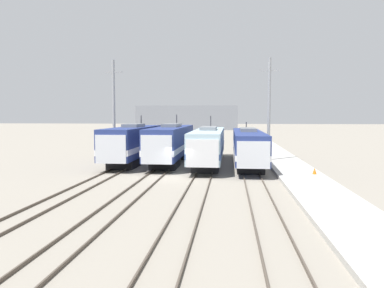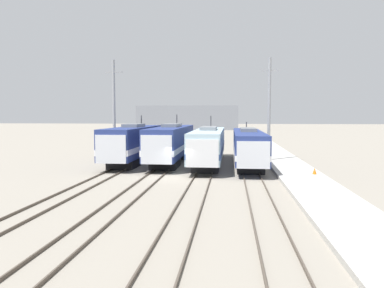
{
  "view_description": "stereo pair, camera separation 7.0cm",
  "coord_description": "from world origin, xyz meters",
  "px_view_note": "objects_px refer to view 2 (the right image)",
  "views": [
    {
      "loc": [
        4.41,
        -31.52,
        5.32
      ],
      "look_at": [
        0.87,
        3.18,
        2.63
      ],
      "focal_mm": 35.0,
      "sensor_mm": 36.0,
      "label": 1
    },
    {
      "loc": [
        4.48,
        -31.51,
        5.32
      ],
      "look_at": [
        0.87,
        3.18,
        2.63
      ],
      "focal_mm": 35.0,
      "sensor_mm": 36.0,
      "label": 2
    }
  ],
  "objects_px": {
    "catenary_tower_right": "(269,109)",
    "catenary_tower_left": "(114,109)",
    "traffic_cone": "(315,171)",
    "locomotive_center_right": "(208,145)",
    "locomotive_far_left": "(133,143)",
    "locomotive_far_right": "(248,146)",
    "locomotive_center_left": "(171,143)"
  },
  "relations": [
    {
      "from": "catenary_tower_right",
      "to": "catenary_tower_left",
      "type": "bearing_deg",
      "value": 180.0
    },
    {
      "from": "traffic_cone",
      "to": "locomotive_center_right",
      "type": "bearing_deg",
      "value": 142.29
    },
    {
      "from": "locomotive_far_left",
      "to": "locomotive_far_right",
      "type": "relative_size",
      "value": 0.83
    },
    {
      "from": "locomotive_far_left",
      "to": "catenary_tower_right",
      "type": "xyz_separation_m",
      "value": [
        15.05,
        2.29,
        3.79
      ]
    },
    {
      "from": "locomotive_center_left",
      "to": "locomotive_far_left",
      "type": "bearing_deg",
      "value": -172.59
    },
    {
      "from": "locomotive_center_left",
      "to": "catenary_tower_left",
      "type": "height_order",
      "value": "catenary_tower_left"
    },
    {
      "from": "catenary_tower_left",
      "to": "traffic_cone",
      "type": "relative_size",
      "value": 22.09
    },
    {
      "from": "catenary_tower_right",
      "to": "traffic_cone",
      "type": "bearing_deg",
      "value": -73.9
    },
    {
      "from": "locomotive_center_right",
      "to": "catenary_tower_left",
      "type": "distance_m",
      "value": 12.19
    },
    {
      "from": "locomotive_center_left",
      "to": "locomotive_far_right",
      "type": "distance_m",
      "value": 8.48
    },
    {
      "from": "locomotive_far_left",
      "to": "locomotive_center_right",
      "type": "xyz_separation_m",
      "value": [
        8.43,
        -0.41,
        -0.13
      ]
    },
    {
      "from": "locomotive_center_right",
      "to": "traffic_cone",
      "type": "bearing_deg",
      "value": -37.71
    },
    {
      "from": "locomotive_center_left",
      "to": "locomotive_far_right",
      "type": "height_order",
      "value": "locomotive_center_left"
    },
    {
      "from": "locomotive_far_left",
      "to": "locomotive_center_left",
      "type": "bearing_deg",
      "value": 7.41
    },
    {
      "from": "catenary_tower_left",
      "to": "locomotive_far_left",
      "type": "bearing_deg",
      "value": -39.38
    },
    {
      "from": "catenary_tower_right",
      "to": "locomotive_center_right",
      "type": "bearing_deg",
      "value": -157.83
    },
    {
      "from": "locomotive_far_left",
      "to": "traffic_cone",
      "type": "xyz_separation_m",
      "value": [
        17.96,
        -7.77,
        -1.68
      ]
    },
    {
      "from": "locomotive_far_left",
      "to": "catenary_tower_left",
      "type": "distance_m",
      "value": 5.23
    },
    {
      "from": "locomotive_center_left",
      "to": "traffic_cone",
      "type": "height_order",
      "value": "locomotive_center_left"
    },
    {
      "from": "locomotive_far_left",
      "to": "catenary_tower_left",
      "type": "height_order",
      "value": "catenary_tower_left"
    },
    {
      "from": "locomotive_far_right",
      "to": "locomotive_far_left",
      "type": "bearing_deg",
      "value": 178.32
    },
    {
      "from": "locomotive_center_right",
      "to": "catenary_tower_right",
      "type": "distance_m",
      "value": 8.15
    },
    {
      "from": "locomotive_far_right",
      "to": "catenary_tower_right",
      "type": "bearing_deg",
      "value": 47.91
    },
    {
      "from": "locomotive_far_right",
      "to": "catenary_tower_right",
      "type": "height_order",
      "value": "catenary_tower_right"
    },
    {
      "from": "catenary_tower_left",
      "to": "locomotive_center_left",
      "type": "bearing_deg",
      "value": -13.97
    },
    {
      "from": "locomotive_far_left",
      "to": "traffic_cone",
      "type": "bearing_deg",
      "value": -23.4
    },
    {
      "from": "locomotive_center_right",
      "to": "locomotive_far_right",
      "type": "relative_size",
      "value": 0.95
    },
    {
      "from": "locomotive_far_right",
      "to": "catenary_tower_left",
      "type": "distance_m",
      "value": 16.16
    },
    {
      "from": "catenary_tower_left",
      "to": "catenary_tower_right",
      "type": "bearing_deg",
      "value": 0.0
    },
    {
      "from": "locomotive_far_left",
      "to": "locomotive_far_right",
      "type": "bearing_deg",
      "value": -1.68
    },
    {
      "from": "locomotive_center_right",
      "to": "locomotive_far_left",
      "type": "bearing_deg",
      "value": 177.25
    },
    {
      "from": "catenary_tower_left",
      "to": "traffic_cone",
      "type": "distance_m",
      "value": 23.7
    }
  ]
}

